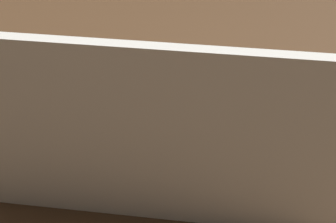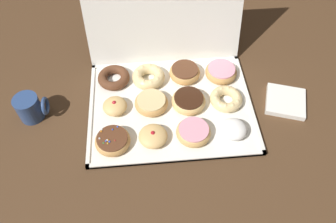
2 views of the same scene
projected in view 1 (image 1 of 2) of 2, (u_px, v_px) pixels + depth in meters
ground_plane at (176, 123)px, 0.82m from camera, size 3.00×3.00×0.00m
donut_box at (176, 121)px, 0.81m from camera, size 0.56×0.43×0.01m
box_lid_open at (154, 159)px, 0.49m from camera, size 0.56×0.11×0.38m
sprinkle_donut_0 at (275, 77)px, 0.88m from camera, size 0.11×0.11×0.04m
jelly_filled_donut_1 at (214, 73)px, 0.89m from camera, size 0.09×0.09×0.04m
pink_frosted_donut_2 at (154, 70)px, 0.90m from camera, size 0.11×0.11×0.04m
powdered_filled_donut_3 at (96, 64)px, 0.91m from camera, size 0.08×0.08×0.05m
jelly_filled_donut_4 at (276, 118)px, 0.78m from camera, size 0.08×0.08×0.05m
glazed_ring_donut_5 at (210, 116)px, 0.79m from camera, size 0.11×0.11×0.04m
chocolate_frosted_donut_6 at (145, 109)px, 0.80m from camera, size 0.12×0.12×0.04m
cruller_donut_7 at (79, 104)px, 0.82m from camera, size 0.11×0.11×0.04m
chocolate_cake_ring_donut_8 at (285, 176)px, 0.68m from camera, size 0.12×0.12×0.03m
cruller_donut_9 at (209, 163)px, 0.70m from camera, size 0.12×0.12×0.04m
chocolate_frosted_donut_10 at (130, 160)px, 0.70m from camera, size 0.11×0.11×0.04m
pink_frosted_donut_11 at (56, 150)px, 0.72m from camera, size 0.12×0.12×0.04m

